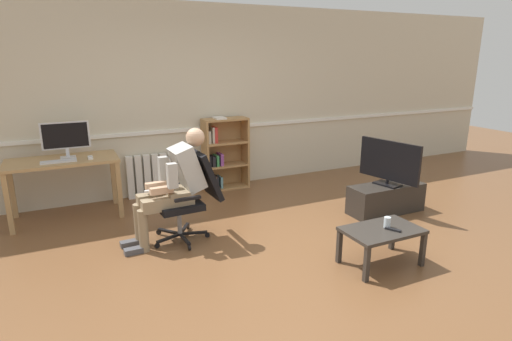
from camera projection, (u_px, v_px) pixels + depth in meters
name	position (u px, v px, depth m)	size (l,w,h in m)	color
ground_plane	(279.00, 260.00, 4.16)	(18.00, 18.00, 0.00)	brown
back_wall	(194.00, 100.00, 6.10)	(12.00, 0.13, 2.70)	beige
computer_desk	(63.00, 168.00, 5.08)	(1.29, 0.65, 0.76)	tan
imac_monitor	(66.00, 137.00, 5.08)	(0.56, 0.14, 0.44)	silver
keyboard	(59.00, 161.00, 4.91)	(0.40, 0.12, 0.02)	silver
computer_mouse	(90.00, 158.00, 5.07)	(0.06, 0.10, 0.03)	white
bookshelf	(222.00, 154.00, 6.28)	(0.68, 0.29, 1.10)	#AD7F4C
radiator	(151.00, 175.00, 5.98)	(0.69, 0.08, 0.62)	white
office_chair	(191.00, 193.00, 4.55)	(0.78, 0.62, 0.98)	black
person_seated	(174.00, 184.00, 4.43)	(0.96, 0.40, 1.24)	#937F60
tv_stand	(386.00, 198.00, 5.38)	(1.01, 0.37, 0.37)	#2D2823
tv_screen	(389.00, 162.00, 5.25)	(0.27, 0.84, 0.57)	black
coffee_table	(382.00, 234.00, 3.99)	(0.75, 0.46, 0.37)	#332D28
drinking_glass	(387.00, 222.00, 4.00)	(0.06, 0.06, 0.11)	silver
spare_remote	(393.00, 230.00, 3.94)	(0.04, 0.15, 0.02)	black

